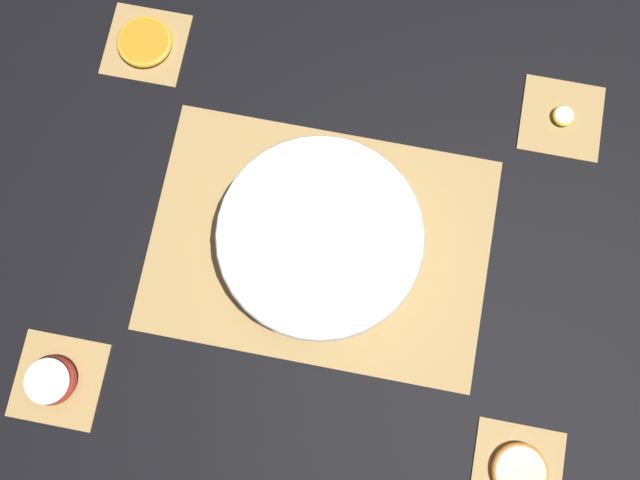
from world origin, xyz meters
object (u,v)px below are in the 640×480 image
Objects in this scene: apple_half at (52,381)px; grapefruit_slice at (520,472)px; fruit_salad_bowl at (320,239)px; orange_slice_whole at (145,42)px; banana_coin_single at (564,116)px.

grapefruit_slice is (0.66, -0.00, -0.01)m from apple_half.
orange_slice_whole is (-0.33, 0.27, -0.03)m from fruit_salad_bowl.
banana_coin_single is (0.66, 0.53, -0.02)m from apple_half.
apple_half is 0.53m from orange_slice_whole.
apple_half is 0.66m from grapefruit_slice.
fruit_salad_bowl is at bearing 38.59° from apple_half.
apple_half is 0.85m from banana_coin_single.
fruit_salad_bowl is 8.63× the size of banana_coin_single.
fruit_salad_bowl is at bearing 141.46° from grapefruit_slice.
orange_slice_whole is at bearing 141.37° from grapefruit_slice.
grapefruit_slice reaches higher than banana_coin_single.
apple_half is at bearing 180.00° from grapefruit_slice.
orange_slice_whole is 0.85m from grapefruit_slice.
grapefruit_slice is (0.33, -0.26, -0.03)m from fruit_salad_bowl.
grapefruit_slice reaches higher than orange_slice_whole.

